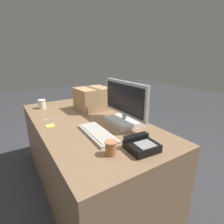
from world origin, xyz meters
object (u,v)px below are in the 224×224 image
object	(u,v)px
paper_cup_right	(111,148)
cardboard_box	(93,99)
desk_phone	(141,145)
monitor	(125,108)
keyboard	(97,133)
sticky_note_pad	(50,126)
paper_cup_left	(42,104)
spoon	(48,120)

from	to	relation	value
paper_cup_right	cardboard_box	world-z (taller)	cardboard_box
desk_phone	paper_cup_right	size ratio (longest dim) A/B	2.26
monitor	keyboard	xyz separation A→B (m)	(0.08, -0.32, -0.14)
desk_phone	sticky_note_pad	distance (m)	0.84
monitor	paper_cup_right	bearing A→B (deg)	-45.51
paper_cup_left	paper_cup_right	world-z (taller)	paper_cup_left
paper_cup_right	sticky_note_pad	bearing A→B (deg)	-163.05
keyboard	paper_cup_right	size ratio (longest dim) A/B	4.95
paper_cup_right	spoon	xyz separation A→B (m)	(-0.85, -0.18, -0.04)
keyboard	sticky_note_pad	bearing A→B (deg)	-142.34
spoon	sticky_note_pad	world-z (taller)	sticky_note_pad
paper_cup_right	cardboard_box	bearing A→B (deg)	159.79
monitor	spoon	world-z (taller)	monitor
monitor	keyboard	bearing A→B (deg)	-76.34
keyboard	paper_cup_right	distance (m)	0.31
monitor	keyboard	world-z (taller)	monitor
paper_cup_right	desk_phone	bearing A→B (deg)	74.41
cardboard_box	desk_phone	bearing A→B (deg)	-8.24
keyboard	paper_cup_right	xyz separation A→B (m)	(0.30, -0.06, 0.03)
paper_cup_left	cardboard_box	bearing A→B (deg)	55.30
paper_cup_right	cardboard_box	xyz separation A→B (m)	(-0.94, 0.35, 0.08)
cardboard_box	sticky_note_pad	bearing A→B (deg)	-64.96
monitor	sticky_note_pad	bearing A→B (deg)	-117.20
paper_cup_left	monitor	bearing A→B (deg)	30.40
desk_phone	paper_cup_right	xyz separation A→B (m)	(-0.06, -0.20, 0.01)
paper_cup_left	spoon	world-z (taller)	paper_cup_left
paper_cup_left	cardboard_box	xyz separation A→B (m)	(0.34, 0.49, 0.07)
paper_cup_left	paper_cup_right	distance (m)	1.29
paper_cup_right	spoon	size ratio (longest dim) A/B	0.65
spoon	cardboard_box	size ratio (longest dim) A/B	0.38
monitor	paper_cup_left	xyz separation A→B (m)	(-0.90, -0.53, -0.10)
monitor	paper_cup_right	world-z (taller)	monitor
desk_phone	paper_cup_left	world-z (taller)	paper_cup_left
monitor	paper_cup_left	world-z (taller)	monitor
sticky_note_pad	paper_cup_right	bearing A→B (deg)	16.95
cardboard_box	sticky_note_pad	xyz separation A→B (m)	(0.26, -0.55, -0.12)
spoon	paper_cup_left	bearing A→B (deg)	-73.11
monitor	paper_cup_left	size ratio (longest dim) A/B	5.47
monitor	cardboard_box	distance (m)	0.56
cardboard_box	keyboard	bearing A→B (deg)	-23.83
paper_cup_left	spoon	distance (m)	0.44
monitor	spoon	xyz separation A→B (m)	(-0.47, -0.57, -0.15)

